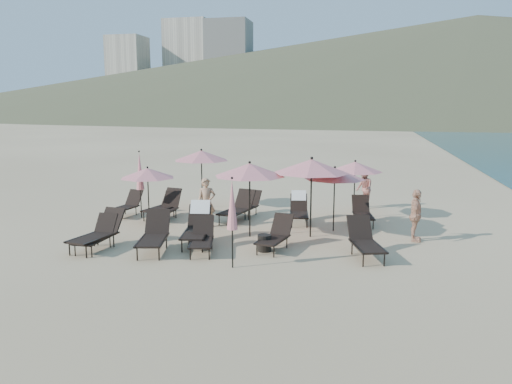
% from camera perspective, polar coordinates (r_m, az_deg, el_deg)
% --- Properties ---
extents(ground, '(800.00, 800.00, 0.00)m').
position_cam_1_polar(ground, '(13.96, -0.77, -6.92)').
color(ground, '#D6BA8C').
rests_on(ground, ground).
extents(volcanic_headland, '(690.00, 690.00, 55.00)m').
position_cam_1_polar(volcanic_headland, '(323.70, 25.61, 12.76)').
color(volcanic_headland, brown).
rests_on(volcanic_headland, ground).
extents(hotel_skyline, '(109.00, 82.00, 55.00)m').
position_cam_1_polar(hotel_skyline, '(300.91, -6.15, 13.49)').
color(hotel_skyline, beige).
rests_on(hotel_skyline, ground).
extents(lounger_0, '(0.62, 1.59, 0.91)m').
position_cam_1_polar(lounger_0, '(14.86, -17.69, -4.65)').
color(lounger_0, black).
rests_on(lounger_0, ground).
extents(lounger_1, '(1.00, 1.92, 1.05)m').
position_cam_1_polar(lounger_1, '(14.88, -17.55, -4.36)').
color(lounger_1, black).
rests_on(lounger_1, ground).
extents(lounger_2, '(1.09, 1.94, 1.05)m').
position_cam_1_polar(lounger_2, '(14.22, -11.58, -4.75)').
color(lounger_2, black).
rests_on(lounger_2, ground).
extents(lounger_3, '(0.97, 1.69, 0.91)m').
position_cam_1_polar(lounger_3, '(13.98, -6.20, -5.13)').
color(lounger_3, black).
rests_on(lounger_3, ground).
extents(lounger_4, '(0.91, 1.68, 0.91)m').
position_cam_1_polar(lounger_4, '(14.15, 2.26, -4.90)').
color(lounger_4, black).
rests_on(lounger_4, ground).
extents(lounger_5, '(1.14, 1.86, 1.00)m').
position_cam_1_polar(lounger_5, '(13.73, 12.35, -5.40)').
color(lounger_5, black).
rests_on(lounger_5, ground).
extents(lounger_6, '(0.63, 1.61, 0.93)m').
position_cam_1_polar(lounger_6, '(18.19, -10.19, -1.74)').
color(lounger_6, black).
rests_on(lounger_6, ground).
extents(lounger_7, '(1.01, 1.82, 0.99)m').
position_cam_1_polar(lounger_7, '(18.51, -10.55, -1.46)').
color(lounger_7, black).
rests_on(lounger_7, ground).
extents(lounger_8, '(0.88, 1.61, 0.88)m').
position_cam_1_polar(lounger_8, '(18.50, -0.97, -1.46)').
color(lounger_8, black).
rests_on(lounger_8, ground).
extents(lounger_9, '(1.06, 1.91, 1.04)m').
position_cam_1_polar(lounger_9, '(17.64, -2.10, -1.78)').
color(lounger_9, black).
rests_on(lounger_9, ground).
extents(lounger_10, '(0.86, 1.73, 1.03)m').
position_cam_1_polar(lounger_10, '(17.49, 4.94, -1.88)').
color(lounger_10, black).
rests_on(lounger_10, ground).
extents(lounger_11, '(0.85, 1.66, 0.91)m').
position_cam_1_polar(lounger_11, '(17.54, 12.07, -2.25)').
color(lounger_11, black).
rests_on(lounger_11, ground).
extents(lounger_12, '(1.00, 1.97, 1.17)m').
position_cam_1_polar(lounger_12, '(14.85, -6.73, -3.74)').
color(lounger_12, black).
rests_on(lounger_12, ground).
extents(lounger_13, '(0.84, 1.63, 0.90)m').
position_cam_1_polar(lounger_13, '(19.06, -14.59, -1.43)').
color(lounger_13, black).
rests_on(lounger_13, ground).
extents(umbrella_open_0, '(1.86, 1.86, 2.01)m').
position_cam_1_polar(umbrella_open_0, '(17.34, -12.29, 2.13)').
color(umbrella_open_0, black).
rests_on(umbrella_open_0, ground).
extents(umbrella_open_1, '(2.20, 2.20, 2.37)m').
position_cam_1_polar(umbrella_open_1, '(15.22, -0.73, 2.54)').
color(umbrella_open_1, black).
rests_on(umbrella_open_1, ground).
extents(umbrella_open_2, '(2.33, 2.33, 2.51)m').
position_cam_1_polar(umbrella_open_2, '(15.28, 6.37, 2.96)').
color(umbrella_open_2, black).
rests_on(umbrella_open_2, ground).
extents(umbrella_open_3, '(2.20, 2.20, 2.37)m').
position_cam_1_polar(umbrella_open_3, '(19.89, -6.26, 4.16)').
color(umbrella_open_3, black).
rests_on(umbrella_open_3, ground).
extents(umbrella_open_4, '(1.97, 1.97, 2.12)m').
position_cam_1_polar(umbrella_open_4, '(18.22, 11.26, 2.85)').
color(umbrella_open_4, black).
rests_on(umbrella_open_4, ground).
extents(umbrella_open_5, '(1.98, 1.98, 2.13)m').
position_cam_1_polar(umbrella_open_5, '(16.17, 8.99, 2.09)').
color(umbrella_open_5, black).
rests_on(umbrella_open_5, ground).
extents(umbrella_closed_0, '(0.27, 0.27, 2.31)m').
position_cam_1_polar(umbrella_closed_0, '(12.29, -2.75, -1.49)').
color(umbrella_closed_0, black).
rests_on(umbrella_closed_0, ground).
extents(umbrella_closed_1, '(0.29, 0.29, 2.46)m').
position_cam_1_polar(umbrella_closed_1, '(18.38, -13.14, 2.32)').
color(umbrella_closed_1, black).
rests_on(umbrella_closed_1, ground).
extents(side_table_0, '(0.41, 0.41, 0.42)m').
position_cam_1_polar(side_table_0, '(14.81, -6.97, -5.17)').
color(side_table_0, black).
rests_on(side_table_0, ground).
extents(side_table_1, '(0.39, 0.39, 0.47)m').
position_cam_1_polar(side_table_1, '(14.02, 0.97, -5.85)').
color(side_table_1, black).
rests_on(side_table_1, ground).
extents(beachgoer_a, '(0.71, 0.60, 1.67)m').
position_cam_1_polar(beachgoer_a, '(16.72, -5.68, -1.24)').
color(beachgoer_a, tan).
rests_on(beachgoer_a, ground).
extents(beachgoer_b, '(0.80, 0.91, 1.58)m').
position_cam_1_polar(beachgoer_b, '(20.27, 12.24, 0.39)').
color(beachgoer_b, '#AF685A').
rests_on(beachgoer_b, ground).
extents(beachgoer_c, '(0.46, 0.95, 1.58)m').
position_cam_1_polar(beachgoer_c, '(15.66, 17.78, -2.58)').
color(beachgoer_c, tan).
rests_on(beachgoer_c, ground).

